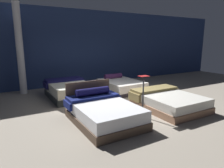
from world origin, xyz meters
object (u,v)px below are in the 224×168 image
bed_0 (103,112)px  price_sign (143,101)px  bed_1 (168,101)px  support_pillar (20,49)px  bed_3 (121,86)px  bed_2 (69,90)px

bed_0 → price_sign: 1.14m
bed_1 → support_pillar: (-3.70, 4.19, 1.52)m
bed_3 → price_sign: price_sign is taller
bed_2 → support_pillar: (-1.42, 1.45, 1.47)m
bed_1 → price_sign: (-1.14, -0.19, 0.22)m
bed_0 → bed_2: (-0.04, 2.70, 0.01)m
bed_1 → bed_2: bearing=130.0°
bed_3 → support_pillar: size_ratio=0.57×
bed_0 → bed_3: size_ratio=1.03×
bed_0 → bed_2: size_ratio=1.04×
bed_0 → bed_1: bearing=-1.7°
bed_0 → bed_1: 2.25m
bed_1 → bed_3: (-0.07, 2.64, -0.01)m
bed_3 → price_sign: bearing=-113.0°
bed_3 → bed_1: bearing=-90.8°
price_sign → support_pillar: support_pillar is taller
bed_1 → price_sign: bearing=-170.5°
bed_2 → price_sign: 3.15m
bed_3 → support_pillar: (-3.63, 1.55, 1.53)m
bed_0 → bed_1: (2.24, -0.04, -0.04)m
support_pillar → bed_3: bearing=-23.1°
bed_1 → bed_3: size_ratio=1.03×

